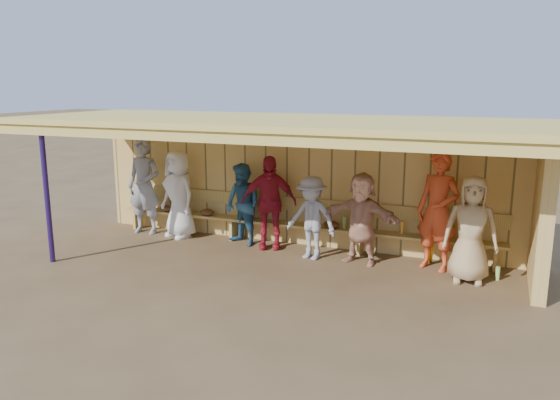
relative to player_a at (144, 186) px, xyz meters
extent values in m
plane|color=brown|center=(3.21, -0.81, -0.99)|extent=(90.00, 90.00, 0.00)
imported|color=gray|center=(0.00, 0.00, 0.00)|extent=(0.76, 0.53, 1.98)
imported|color=white|center=(0.82, 0.00, -0.11)|extent=(1.00, 0.82, 1.76)
imported|color=#2E5F7E|center=(2.25, 0.00, -0.20)|extent=(0.94, 0.86, 1.58)
imported|color=#AA1B2B|center=(2.80, -0.02, -0.11)|extent=(1.12, 0.75, 1.77)
imported|color=#94929A|center=(3.75, -0.33, -0.24)|extent=(1.06, 0.74, 1.49)
imported|color=tan|center=(4.62, -0.23, -0.19)|extent=(1.53, 0.70, 1.59)
imported|color=#CF4621|center=(5.87, -0.08, 0.01)|extent=(0.85, 0.71, 2.00)
imported|color=tan|center=(6.42, -0.48, -0.14)|extent=(0.88, 0.61, 1.70)
cube|color=#D9AF5D|center=(3.21, 0.54, 0.21)|extent=(8.60, 0.20, 2.40)
cube|color=#D9AF5D|center=(7.41, -0.36, 0.21)|extent=(0.20, 1.62, 2.40)
cube|color=#DEC55B|center=(3.21, -0.81, 1.46)|extent=(8.80, 3.20, 0.10)
cube|color=#DEC55B|center=(3.21, -2.31, 1.33)|extent=(8.80, 0.10, 0.18)
cube|color=#DEC55B|center=(-0.59, -0.81, 1.32)|extent=(0.08, 3.00, 0.16)
cube|color=#DEC55B|center=(0.36, -0.81, 1.32)|extent=(0.08, 3.00, 0.16)
cube|color=#DEC55B|center=(1.31, -0.81, 1.32)|extent=(0.08, 3.00, 0.16)
cube|color=#DEC55B|center=(2.26, -0.81, 1.32)|extent=(0.08, 3.00, 0.16)
cube|color=#DEC55B|center=(3.21, -0.81, 1.32)|extent=(0.08, 3.00, 0.16)
cube|color=#DEC55B|center=(4.16, -0.81, 1.32)|extent=(0.08, 3.00, 0.16)
cube|color=#DEC55B|center=(5.11, -0.81, 1.32)|extent=(0.08, 3.00, 0.16)
cube|color=#DEC55B|center=(6.06, -0.81, 1.32)|extent=(0.08, 3.00, 0.16)
cube|color=#DEC55B|center=(7.01, -0.81, 1.32)|extent=(0.08, 3.00, 0.16)
cylinder|color=navy|center=(-0.39, -2.21, 0.21)|extent=(0.09, 0.09, 2.40)
cube|color=tan|center=(3.21, 0.25, -0.56)|extent=(7.60, 0.32, 0.05)
cube|color=tan|center=(3.21, 0.41, -0.19)|extent=(7.60, 0.04, 0.26)
cube|color=tan|center=(-0.39, 0.25, -0.79)|extent=(0.06, 0.29, 0.40)
cube|color=tan|center=(1.92, 0.25, -0.79)|extent=(0.06, 0.29, 0.40)
cube|color=tan|center=(4.50, 0.25, -0.79)|extent=(0.06, 0.29, 0.40)
cube|color=tan|center=(6.81, 0.25, -0.79)|extent=(0.06, 0.29, 0.40)
cylinder|color=orange|center=(5.79, 0.05, -0.59)|extent=(0.13, 0.41, 0.80)
sphere|color=#CD5B18|center=(6.86, 0.05, -0.95)|extent=(0.08, 0.08, 0.08)
ellipsoid|color=#593319|center=(0.39, 0.20, -0.47)|extent=(0.30, 0.24, 0.14)
ellipsoid|color=#593319|center=(1.35, 0.20, -0.47)|extent=(0.30, 0.24, 0.14)
ellipsoid|color=#593319|center=(3.97, 0.20, -0.47)|extent=(0.30, 0.24, 0.14)
cylinder|color=#A5D66B|center=(4.18, 0.30, -0.43)|extent=(0.07, 0.07, 0.22)
cylinder|color=gold|center=(5.24, 0.30, -0.43)|extent=(0.07, 0.07, 0.22)
cylinder|color=#9ED96C|center=(6.86, -0.25, -0.88)|extent=(0.07, 0.07, 0.22)
camera|label=1|loc=(6.76, -9.17, 2.08)|focal=35.00mm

